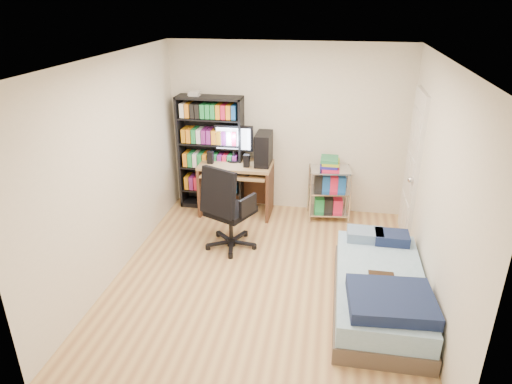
% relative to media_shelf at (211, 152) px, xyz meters
% --- Properties ---
extents(room, '(3.58, 4.08, 2.58)m').
position_rel_media_shelf_xyz_m(room, '(1.13, -1.84, 0.36)').
color(room, tan).
rests_on(room, ground).
extents(media_shelf, '(0.97, 0.32, 1.80)m').
position_rel_media_shelf_xyz_m(media_shelf, '(0.00, 0.00, 0.00)').
color(media_shelf, black).
rests_on(media_shelf, room).
extents(computer_desk, '(1.06, 0.61, 1.33)m').
position_rel_media_shelf_xyz_m(computer_desk, '(0.53, -0.13, -0.17)').
color(computer_desk, '#A38554').
rests_on(computer_desk, room).
extents(office_chair, '(0.91, 0.91, 1.15)m').
position_rel_media_shelf_xyz_m(office_chair, '(0.54, -1.23, -0.52)').
color(office_chair, black).
rests_on(office_chair, room).
extents(wire_cart, '(0.64, 0.49, 0.96)m').
position_rel_media_shelf_xyz_m(wire_cart, '(1.80, -0.13, -0.26)').
color(wire_cart, silver).
rests_on(wire_cart, room).
extents(bed, '(0.93, 1.85, 0.53)m').
position_rel_media_shelf_xyz_m(bed, '(2.40, -2.21, -0.66)').
color(bed, brown).
rests_on(bed, room).
extents(door, '(0.12, 0.80, 2.00)m').
position_rel_media_shelf_xyz_m(door, '(2.85, -0.49, 0.11)').
color(door, silver).
rests_on(door, room).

